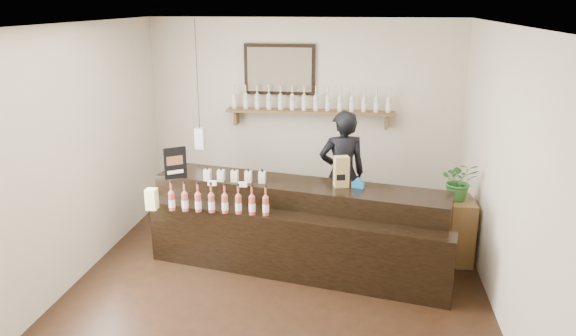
{
  "coord_description": "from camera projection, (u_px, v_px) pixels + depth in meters",
  "views": [
    {
      "loc": [
        0.88,
        -5.48,
        3.02
      ],
      "look_at": [
        0.02,
        0.7,
        1.15
      ],
      "focal_mm": 35.0,
      "sensor_mm": 36.0,
      "label": 1
    }
  ],
  "objects": [
    {
      "name": "back_wall_decor",
      "position": [
        293.0,
        94.0,
        7.95
      ],
      "size": [
        2.66,
        0.96,
        1.69
      ],
      "color": "brown",
      "rests_on": "ground"
    },
    {
      "name": "shopkeeper",
      "position": [
        342.0,
        166.0,
        7.3
      ],
      "size": [
        0.8,
        0.63,
        1.91
      ],
      "primitive_type": "imported",
      "rotation": [
        0.0,
        0.0,
        3.43
      ],
      "color": "black",
      "rests_on": "ground"
    },
    {
      "name": "tape_dispenser",
      "position": [
        358.0,
        184.0,
        6.36
      ],
      "size": [
        0.15,
        0.09,
        0.12
      ],
      "color": "#1661A0",
      "rests_on": "counter"
    },
    {
      "name": "paper_bag",
      "position": [
        341.0,
        172.0,
        6.38
      ],
      "size": [
        0.19,
        0.16,
        0.36
      ],
      "color": "olive",
      "rests_on": "counter"
    },
    {
      "name": "promo_sign",
      "position": [
        175.0,
        163.0,
        6.67
      ],
      "size": [
        0.23,
        0.18,
        0.38
      ],
      "color": "black",
      "rests_on": "counter"
    },
    {
      "name": "ground",
      "position": [
        278.0,
        286.0,
        6.18
      ],
      "size": [
        5.0,
        5.0,
        0.0
      ],
      "primitive_type": "plane",
      "color": "black",
      "rests_on": "ground"
    },
    {
      "name": "room_shell",
      "position": [
        277.0,
        136.0,
        5.7
      ],
      "size": [
        5.0,
        5.0,
        5.0
      ],
      "color": "beige",
      "rests_on": "ground"
    },
    {
      "name": "potted_plant",
      "position": [
        459.0,
        181.0,
        6.53
      ],
      "size": [
        0.43,
        0.37,
        0.47
      ],
      "primitive_type": "imported",
      "rotation": [
        0.0,
        0.0,
        0.02
      ],
      "color": "#2A6026",
      "rests_on": "side_cabinet"
    },
    {
      "name": "side_cabinet",
      "position": [
        455.0,
        230.0,
        6.7
      ],
      "size": [
        0.41,
        0.55,
        0.77
      ],
      "color": "brown",
      "rests_on": "ground"
    },
    {
      "name": "counter",
      "position": [
        296.0,
        228.0,
        6.58
      ],
      "size": [
        3.54,
        1.62,
        1.14
      ],
      "color": "black",
      "rests_on": "ground"
    }
  ]
}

